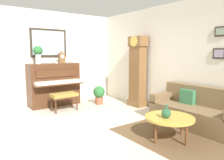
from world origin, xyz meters
TOP-DOWN VIEW (x-y plane):
  - ground_plane at (0.00, 0.00)m, footprint 6.40×6.00m
  - wall_left at (-2.60, 0.00)m, footprint 0.13×4.90m
  - wall_back at (0.01, 2.40)m, footprint 5.30×0.13m
  - area_rug at (1.43, 1.09)m, footprint 2.10×1.50m
  - piano at (-2.23, 0.19)m, footprint 0.87×1.44m
  - piano_bench at (-1.45, 0.17)m, footprint 0.42×0.70m
  - grandfather_clock at (-0.68, 2.11)m, footprint 0.52×0.34m
  - couch at (1.33, 1.97)m, footprint 1.90×0.80m
  - coffee_table at (1.44, 0.95)m, footprint 0.88×0.88m
  - mantel_clock at (-2.23, 0.46)m, footprint 0.13×0.18m
  - flower_vase at (-2.23, -0.24)m, footprint 0.26×0.26m
  - teacup at (-2.13, 0.26)m, footprint 0.12×0.12m
  - green_jug at (1.45, 0.83)m, footprint 0.17×0.17m
  - potted_plant at (-1.53, 1.33)m, footprint 0.36×0.36m

SIDE VIEW (x-z plane):
  - ground_plane at x=0.00m, z-range -0.10..0.00m
  - area_rug at x=1.43m, z-range 0.00..0.01m
  - couch at x=1.33m, z-range -0.11..0.73m
  - potted_plant at x=-1.53m, z-range 0.04..0.60m
  - coffee_table at x=1.44m, z-range 0.18..0.60m
  - piano_bench at x=-1.45m, z-range 0.17..0.65m
  - green_jug at x=1.45m, z-range 0.39..0.63m
  - piano at x=-2.23m, z-range 0.01..1.26m
  - grandfather_clock at x=-0.68m, z-range -0.05..1.98m
  - teacup at x=-2.13m, z-range 1.24..1.30m
  - wall_back at x=0.01m, z-range 0.00..2.80m
  - wall_left at x=-2.60m, z-range 0.01..2.81m
  - mantel_clock at x=-2.23m, z-range 1.23..1.61m
  - flower_vase at x=-2.23m, z-range 1.28..1.86m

